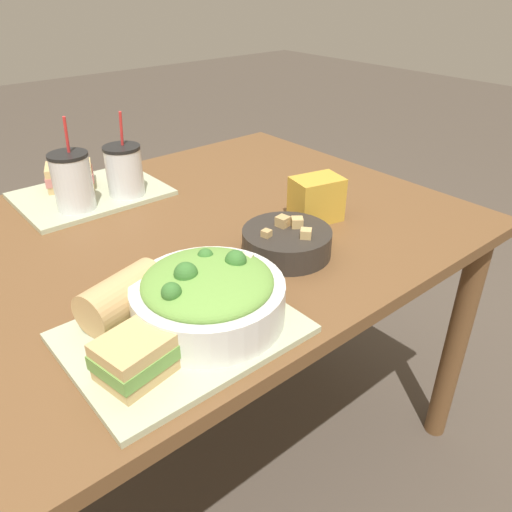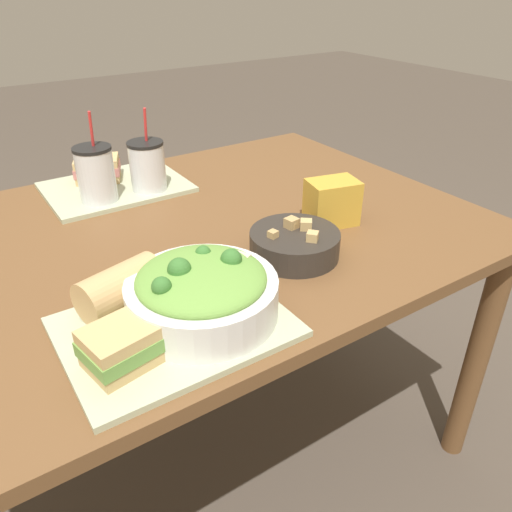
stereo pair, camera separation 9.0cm
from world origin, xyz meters
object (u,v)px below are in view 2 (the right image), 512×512
at_px(sandwich_far, 98,169).
at_px(drink_cup_dark, 96,176).
at_px(sandwich_near, 124,345).
at_px(soup_bowl, 295,243).
at_px(chip_bag, 332,202).
at_px(drink_cup_red, 148,167).
at_px(baguette_near, 121,287).
at_px(salad_bowl, 202,291).

xyz_separation_m(sandwich_far, drink_cup_dark, (-0.04, -0.14, 0.03)).
height_order(sandwich_near, sandwich_far, same).
bearing_deg(sandwich_far, drink_cup_dark, -84.89).
bearing_deg(sandwich_near, sandwich_far, 63.72).
relative_size(soup_bowl, chip_bag, 1.45).
bearing_deg(drink_cup_red, drink_cup_dark, 180.00).
bearing_deg(chip_bag, sandwich_near, -147.08).
height_order(sandwich_near, baguette_near, baguette_near).
xyz_separation_m(soup_bowl, chip_bag, (0.17, 0.08, 0.02)).
bearing_deg(sandwich_far, soup_bowl, -48.94).
xyz_separation_m(soup_bowl, drink_cup_red, (-0.12, 0.48, 0.04)).
distance_m(baguette_near, drink_cup_dark, 0.49).
xyz_separation_m(sandwich_near, sandwich_far, (0.21, 0.76, 0.00)).
relative_size(soup_bowl, baguette_near, 1.18).
relative_size(salad_bowl, baguette_near, 1.60).
bearing_deg(soup_bowl, salad_bowl, -161.00).
relative_size(sandwich_far, drink_cup_dark, 0.65).
bearing_deg(drink_cup_dark, salad_bowl, -91.07).
bearing_deg(drink_cup_red, chip_bag, -54.94).
distance_m(sandwich_near, drink_cup_dark, 0.64).
distance_m(sandwich_near, baguette_near, 0.15).
xyz_separation_m(soup_bowl, sandwich_far, (-0.21, 0.62, 0.01)).
distance_m(sandwich_near, chip_bag, 0.62).
height_order(salad_bowl, sandwich_far, salad_bowl).
distance_m(drink_cup_red, chip_bag, 0.50).
relative_size(salad_bowl, soup_bowl, 1.36).
bearing_deg(sandwich_near, chip_bag, 8.73).
height_order(sandwich_near, drink_cup_dark, drink_cup_dark).
bearing_deg(sandwich_near, drink_cup_dark, 64.17).
relative_size(sandwich_near, baguette_near, 0.81).
relative_size(salad_bowl, chip_bag, 1.97).
height_order(soup_bowl, chip_bag, chip_bag).
height_order(salad_bowl, chip_bag, salad_bowl).
bearing_deg(sandwich_near, baguette_near, 59.69).
relative_size(sandwich_near, chip_bag, 1.00).
xyz_separation_m(salad_bowl, drink_cup_red, (0.15, 0.57, 0.01)).
bearing_deg(chip_bag, sandwich_far, 137.86).
bearing_deg(baguette_near, soup_bowl, -107.29).
bearing_deg(drink_cup_dark, sandwich_near, -104.94).
height_order(sandwich_far, drink_cup_red, drink_cup_red).
bearing_deg(salad_bowl, chip_bag, 21.28).
xyz_separation_m(salad_bowl, soup_bowl, (0.26, 0.09, -0.03)).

